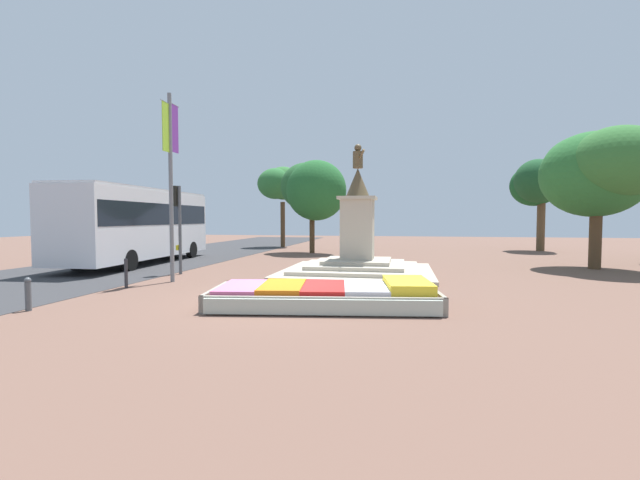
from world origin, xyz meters
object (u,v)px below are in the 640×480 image
object	(u,v)px
banner_pole	(171,176)
statue_monument	(357,252)
flower_planter	(327,295)
kerb_bollard_mid_b	(126,272)
kerb_bollard_mid_a	(28,293)
traffic_light_mid_block	(177,213)
city_bus	(138,221)

from	to	relation	value
banner_pole	statue_monument	bearing A→B (deg)	30.49
flower_planter	kerb_bollard_mid_b	distance (m)	6.90
flower_planter	banner_pole	bearing A→B (deg)	153.43
statue_monument	banner_pole	bearing A→B (deg)	-149.51
flower_planter	kerb_bollard_mid_b	xyz separation A→B (m)	(-6.73, 1.50, 0.23)
banner_pole	kerb_bollard_mid_b	bearing A→B (deg)	-116.53
kerb_bollard_mid_a	traffic_light_mid_block	bearing A→B (deg)	89.76
statue_monument	banner_pole	world-z (taller)	banner_pole
traffic_light_mid_block	banner_pole	xyz separation A→B (m)	(0.87, -1.93, 1.26)
kerb_bollard_mid_b	statue_monument	bearing A→B (deg)	36.63
flower_planter	kerb_bollard_mid_b	size ratio (longest dim) A/B	6.27
kerb_bollard_mid_b	banner_pole	bearing A→B (deg)	63.47
statue_monument	traffic_light_mid_block	world-z (taller)	statue_monument
flower_planter	traffic_light_mid_block	xyz separation A→B (m)	(-6.86, 4.92, 2.14)
traffic_light_mid_block	banner_pole	bearing A→B (deg)	-65.66
statue_monument	kerb_bollard_mid_b	bearing A→B (deg)	-143.37
kerb_bollard_mid_b	kerb_bollard_mid_a	bearing A→B (deg)	-92.60
traffic_light_mid_block	city_bus	world-z (taller)	city_bus
flower_planter	traffic_light_mid_block	distance (m)	8.71
statue_monument	kerb_bollard_mid_a	distance (m)	11.00
flower_planter	statue_monument	world-z (taller)	statue_monument
statue_monument	traffic_light_mid_block	distance (m)	7.29
statue_monument	flower_planter	bearing A→B (deg)	-90.66
flower_planter	banner_pole	distance (m)	7.51
kerb_bollard_mid_a	city_bus	bearing A→B (deg)	110.84
flower_planter	kerb_bollard_mid_a	world-z (taller)	kerb_bollard_mid_a
flower_planter	statue_monument	distance (m)	6.59
flower_planter	statue_monument	size ratio (longest dim) A/B	1.01
flower_planter	statue_monument	bearing A→B (deg)	89.34
statue_monument	city_bus	size ratio (longest dim) A/B	0.57
traffic_light_mid_block	banner_pole	size ratio (longest dim) A/B	0.54
traffic_light_mid_block	banner_pole	world-z (taller)	banner_pole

